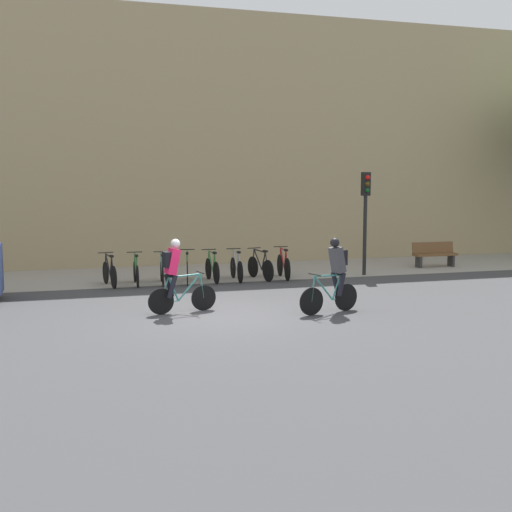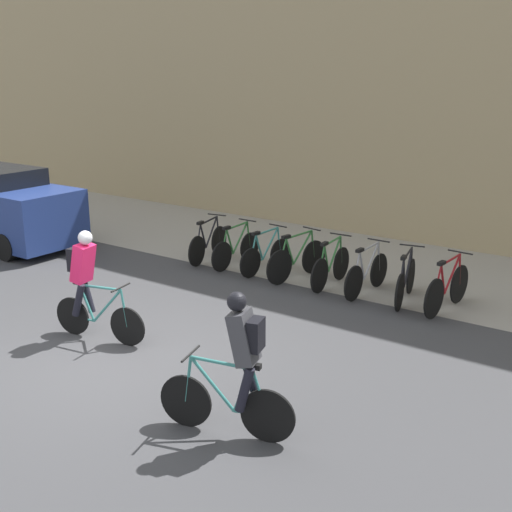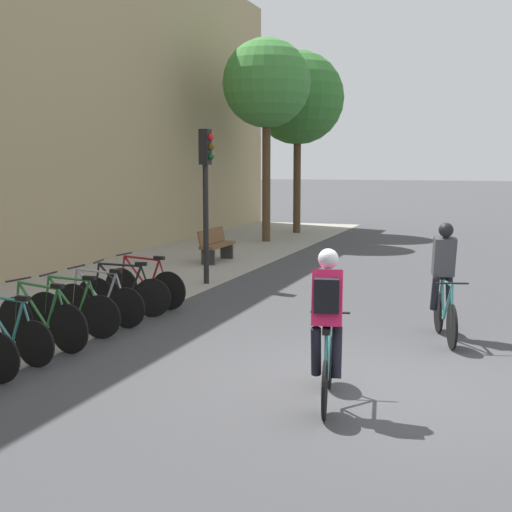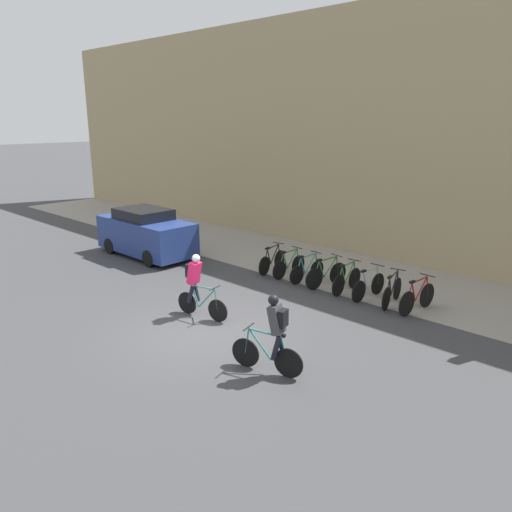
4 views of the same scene
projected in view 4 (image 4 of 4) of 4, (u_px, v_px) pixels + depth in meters
ground at (208, 330)px, 12.69m from camera, size 200.00×200.00×0.00m
kerb_strip at (355, 273)px, 17.39m from camera, size 44.00×4.50×0.01m
building_facade at (401, 135)px, 17.93m from camera, size 44.00×0.60×9.26m
cyclist_pink at (196, 283)px, 13.37m from camera, size 1.66×0.55×1.75m
cyclist_grey at (274, 332)px, 10.30m from camera, size 1.62×0.61×1.77m
parked_bike_0 at (272, 261)px, 17.43m from camera, size 0.46×1.65×0.97m
parked_bike_1 at (289, 265)px, 16.92m from camera, size 0.46×1.62×0.96m
parked_bike_2 at (307, 270)px, 16.40m from camera, size 0.46×1.59×0.95m
parked_bike_3 at (326, 274)px, 15.88m from camera, size 0.48×1.73×0.99m
parked_bike_4 at (347, 280)px, 15.37m from camera, size 0.46×1.62×0.97m
parked_bike_5 at (368, 286)px, 14.85m from camera, size 0.46×1.68×0.97m
parked_bike_6 at (392, 292)px, 14.34m from camera, size 0.50×1.67×0.97m
parked_bike_7 at (417, 298)px, 13.82m from camera, size 0.46×1.73×0.99m
parked_car at (146, 233)px, 19.37m from camera, size 4.30×1.84×1.85m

